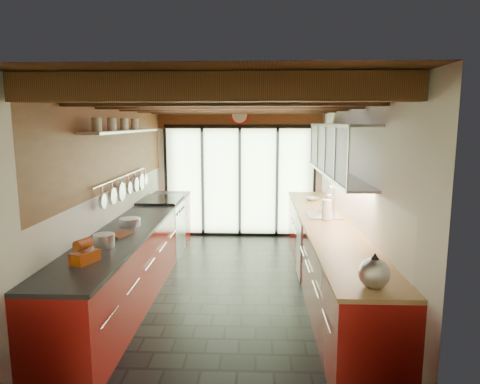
{
  "coord_description": "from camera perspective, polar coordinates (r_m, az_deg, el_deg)",
  "views": [
    {
      "loc": [
        0.33,
        -5.53,
        2.22
      ],
      "look_at": [
        0.1,
        0.4,
        1.25
      ],
      "focal_mm": 32.0,
      "sensor_mm": 36.0,
      "label": 1
    }
  ],
  "objects": [
    {
      "name": "stand_mixer",
      "position": [
        4.28,
        -19.98,
        -7.64
      ],
      "size": [
        0.23,
        0.3,
        0.24
      ],
      "color": "#BB460F",
      "rests_on": "left_counter"
    },
    {
      "name": "pot_small",
      "position": [
        5.6,
        -14.46,
        -3.91
      ],
      "size": [
        0.33,
        0.33,
        0.1
      ],
      "primitive_type": "cylinder",
      "rotation": [
        0.0,
        0.0,
        0.27
      ],
      "color": "silver",
      "rests_on": "left_counter"
    },
    {
      "name": "sink_assembly",
      "position": [
        6.14,
        11.19,
        -2.74
      ],
      "size": [
        0.45,
        0.52,
        0.43
      ],
      "color": "silver",
      "rests_on": "right_counter"
    },
    {
      "name": "right_counter",
      "position": [
        5.88,
        11.5,
        -8.31
      ],
      "size": [
        0.68,
        5.0,
        0.92
      ],
      "color": "maroon",
      "rests_on": "ground"
    },
    {
      "name": "range_stove",
      "position": [
        7.37,
        -10.42,
        -4.61
      ],
      "size": [
        0.66,
        0.9,
        0.97
      ],
      "color": "silver",
      "rests_on": "ground"
    },
    {
      "name": "left_wall_fixtures",
      "position": [
        6.11,
        -14.95,
        4.88
      ],
      "size": [
        0.28,
        2.6,
        0.96
      ],
      "color": "silver",
      "rests_on": "ground"
    },
    {
      "name": "room_shell",
      "position": [
        5.57,
        -1.16,
        3.44
      ],
      "size": [
        5.5,
        5.5,
        5.5
      ],
      "color": "silver",
      "rests_on": "ground"
    },
    {
      "name": "upper_cabinets_right",
      "position": [
        5.95,
        12.97,
        5.48
      ],
      "size": [
        0.34,
        3.0,
        3.0
      ],
      "color": "silver",
      "rests_on": "ground"
    },
    {
      "name": "soap_bottle",
      "position": [
        6.3,
        10.79,
        -2.01
      ],
      "size": [
        0.08,
        0.08,
        0.17
      ],
      "primitive_type": "imported",
      "rotation": [
        0.0,
        0.0,
        -0.1
      ],
      "color": "silver",
      "rests_on": "right_counter"
    },
    {
      "name": "cutting_board",
      "position": [
        5.19,
        -15.87,
        -5.44
      ],
      "size": [
        0.3,
        0.35,
        0.03
      ],
      "primitive_type": "cube",
      "rotation": [
        0.0,
        0.0,
        -0.31
      ],
      "color": "brown",
      "rests_on": "left_counter"
    },
    {
      "name": "paper_towel",
      "position": [
        5.86,
        11.44,
        -2.34
      ],
      "size": [
        0.13,
        0.13,
        0.33
      ],
      "color": "white",
      "rests_on": "right_counter"
    },
    {
      "name": "pot_large",
      "position": [
        4.75,
        -17.64,
        -6.18
      ],
      "size": [
        0.25,
        0.25,
        0.14
      ],
      "primitive_type": "cylinder",
      "rotation": [
        0.0,
        0.0,
        0.18
      ],
      "color": "silver",
      "rests_on": "left_counter"
    },
    {
      "name": "glass_door",
      "position": [
        8.25,
        -0.04,
        5.37
      ],
      "size": [
        2.95,
        0.1,
        2.9
      ],
      "color": "#C6EAAD",
      "rests_on": "ground"
    },
    {
      "name": "left_counter",
      "position": [
        6.02,
        -13.44,
        -7.96
      ],
      "size": [
        0.68,
        5.0,
        0.92
      ],
      "color": "maroon",
      "rests_on": "ground"
    },
    {
      "name": "kettle",
      "position": [
        3.61,
        17.46,
        -10.07
      ],
      "size": [
        0.25,
        0.31,
        0.29
      ],
      "color": "silver",
      "rests_on": "right_counter"
    },
    {
      "name": "bowl",
      "position": [
        7.3,
        9.62,
        -0.9
      ],
      "size": [
        0.29,
        0.29,
        0.05
      ],
      "primitive_type": "imported",
      "rotation": [
        0.0,
        0.0,
        0.41
      ],
      "color": "silver",
      "rests_on": "right_counter"
    },
    {
      "name": "ground",
      "position": [
        5.97,
        -1.11,
        -12.55
      ],
      "size": [
        5.5,
        5.5,
        0.0
      ],
      "primitive_type": "plane",
      "color": "black",
      "rests_on": "ground"
    },
    {
      "name": "ceiling_beams",
      "position": [
        5.93,
        -0.97,
        11.62
      ],
      "size": [
        3.14,
        5.06,
        4.9
      ],
      "color": "#593316",
      "rests_on": "ground"
    }
  ]
}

